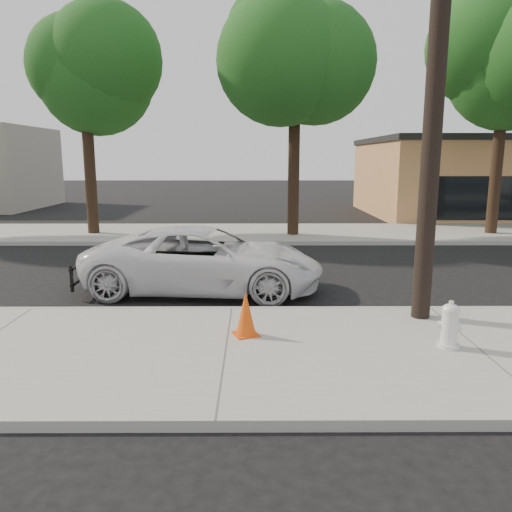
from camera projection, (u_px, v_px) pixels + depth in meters
name	position (u px, v px, depth m)	size (l,w,h in m)	color
ground	(235.00, 288.00, 12.11)	(120.00, 120.00, 0.00)	black
near_sidewalk	(226.00, 353.00, 7.87)	(90.00, 4.40, 0.15)	gray
far_sidewalk	(243.00, 233.00, 20.43)	(90.00, 5.00, 0.15)	gray
curb_near	(232.00, 311.00, 10.03)	(90.00, 0.12, 0.16)	#9E9B93
utility_pole	(437.00, 64.00, 8.57)	(1.40, 0.34, 9.00)	black
tree_b	(88.00, 76.00, 18.80)	(4.34, 4.20, 8.45)	black
tree_c	(302.00, 52.00, 18.28)	(4.96, 4.80, 9.55)	black
police_cruiser	(205.00, 260.00, 11.68)	(2.53, 5.49, 1.53)	silver
fire_hydrant	(450.00, 326.00, 7.86)	(0.38, 0.35, 0.71)	silver
traffic_cone	(246.00, 314.00, 8.41)	(0.50, 0.50, 0.76)	#DD4A0B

